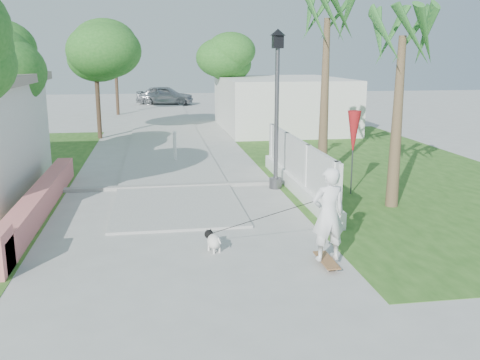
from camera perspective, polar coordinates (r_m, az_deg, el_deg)
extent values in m
plane|color=#B7B7B2|center=(9.87, -5.73, -9.23)|extent=(90.00, 90.00, 0.00)
cube|color=#B7B7B2|center=(29.36, -8.10, 5.80)|extent=(3.20, 36.00, 0.06)
cube|color=#999993|center=(15.57, -7.07, -0.65)|extent=(6.50, 0.25, 0.10)
cube|color=#2A581B|center=(19.05, 14.24, 1.45)|extent=(8.00, 20.00, 0.01)
cube|color=#D7746E|center=(13.86, -20.55, -2.09)|extent=(0.45, 8.00, 0.60)
cube|color=white|center=(15.06, 6.09, -0.51)|extent=(0.35, 7.00, 0.40)
cube|color=white|center=(14.90, 6.16, 2.29)|extent=(0.10, 7.00, 1.10)
cube|color=white|center=(11.96, 10.12, -1.55)|extent=(0.14, 0.14, 1.50)
cube|color=white|center=(14.00, 7.20, 0.71)|extent=(0.14, 0.14, 1.50)
cube|color=white|center=(16.08, 5.03, 2.39)|extent=(0.14, 0.14, 1.50)
cube|color=white|center=(17.99, 3.50, 3.58)|extent=(0.14, 0.14, 1.50)
cube|color=silver|center=(27.98, 4.40, 8.15)|extent=(6.00, 8.00, 2.60)
cylinder|color=#59595E|center=(15.43, 3.81, -0.33)|extent=(0.36, 0.36, 0.30)
cylinder|color=#59595E|center=(15.10, 3.92, 6.51)|extent=(0.12, 0.12, 4.00)
cube|color=black|center=(15.00, 4.05, 14.50)|extent=(0.28, 0.28, 0.35)
cone|color=black|center=(15.01, 4.07, 15.46)|extent=(0.44, 0.44, 0.18)
cylinder|color=white|center=(19.40, -6.96, 3.46)|extent=(0.12, 0.12, 1.00)
sphere|color=white|center=(19.32, -7.01, 4.98)|extent=(0.14, 0.14, 0.14)
cylinder|color=#59595E|center=(14.86, 11.89, 2.24)|extent=(0.04, 0.04, 2.00)
cone|color=red|center=(14.74, 12.02, 4.91)|extent=(0.36, 0.36, 1.20)
cylinder|color=#4C3826|center=(25.31, -14.94, 8.64)|extent=(0.20, 0.20, 3.85)
ellipsoid|color=#1E631C|center=(25.24, -15.17, 12.37)|extent=(3.40, 3.40, 2.55)
ellipsoid|color=#1E631C|center=(25.02, -14.80, 13.19)|extent=(2.89, 2.89, 2.18)
ellipsoid|color=#1E631C|center=(25.47, -15.68, 13.92)|extent=(2.55, 2.55, 1.90)
cylinder|color=#4C3826|center=(29.41, -1.89, 9.31)|extent=(0.20, 0.20, 3.50)
ellipsoid|color=#1E631C|center=(29.35, -1.91, 12.23)|extent=(3.00, 3.00, 2.25)
ellipsoid|color=#1E631C|center=(29.17, -1.47, 12.92)|extent=(2.55, 2.55, 1.92)
ellipsoid|color=#1E631C|center=(29.52, -2.37, 13.59)|extent=(2.25, 2.25, 1.68)
cylinder|color=#4C3826|center=(35.24, -13.03, 9.92)|extent=(0.20, 0.20, 3.85)
ellipsoid|color=#1E631C|center=(35.19, -13.17, 12.60)|extent=(3.20, 3.20, 2.40)
ellipsoid|color=#1E631C|center=(34.98, -12.89, 13.18)|extent=(2.72, 2.72, 2.05)
ellipsoid|color=#1E631C|center=(35.41, -13.54, 13.71)|extent=(2.40, 2.40, 1.79)
cone|color=brown|center=(16.47, 8.99, 8.34)|extent=(0.32, 0.32, 4.80)
cone|color=brown|center=(13.74, 16.38, 5.76)|extent=(0.32, 0.32, 4.20)
cube|color=#98663C|center=(10.00, 9.21, -8.43)|extent=(0.33, 0.92, 0.02)
imported|color=white|center=(9.71, 9.40, -3.63)|extent=(0.66, 0.47, 1.73)
cylinder|color=gray|center=(9.72, 9.33, -9.49)|extent=(0.03, 0.06, 0.06)
cylinder|color=gray|center=(9.77, 10.24, -9.41)|extent=(0.03, 0.06, 0.06)
cylinder|color=gray|center=(10.29, 8.20, -8.14)|extent=(0.03, 0.06, 0.06)
cylinder|color=gray|center=(10.33, 9.07, -8.08)|extent=(0.03, 0.06, 0.06)
ellipsoid|color=white|center=(10.49, -2.78, -6.55)|extent=(0.41, 0.51, 0.28)
sphere|color=black|center=(10.64, -3.34, -5.80)|extent=(0.18, 0.18, 0.18)
sphere|color=white|center=(10.72, -3.55, -5.78)|extent=(0.08, 0.08, 0.08)
cone|color=black|center=(10.59, -3.54, -5.40)|extent=(0.05, 0.05, 0.06)
cone|color=black|center=(10.63, -3.14, -5.33)|extent=(0.05, 0.05, 0.06)
cylinder|color=white|center=(10.60, -3.35, -7.20)|extent=(0.04, 0.04, 0.13)
cylinder|color=white|center=(10.66, -2.75, -7.08)|extent=(0.04, 0.04, 0.13)
cylinder|color=white|center=(10.43, -2.80, -7.55)|extent=(0.04, 0.04, 0.13)
cylinder|color=white|center=(10.49, -2.19, -7.42)|extent=(0.04, 0.04, 0.13)
cylinder|color=white|center=(10.29, -2.22, -6.51)|extent=(0.06, 0.11, 0.11)
imported|color=#A2A6AA|center=(41.72, -8.00, 8.94)|extent=(4.55, 2.61, 1.46)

